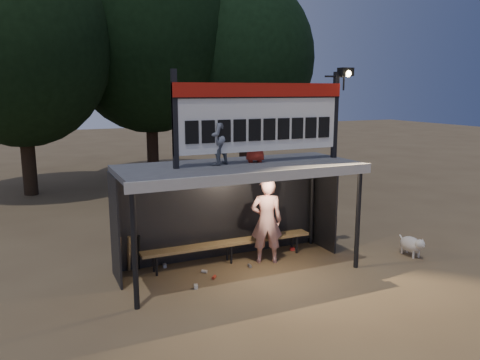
{
  "coord_description": "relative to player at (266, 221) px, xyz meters",
  "views": [
    {
      "loc": [
        -3.92,
        -8.71,
        3.82
      ],
      "look_at": [
        0.2,
        0.4,
        1.9
      ],
      "focal_mm": 35.0,
      "sensor_mm": 36.0,
      "label": 1
    }
  ],
  "objects": [
    {
      "name": "ground",
      "position": [
        -0.76,
        -0.2,
        -0.97
      ],
      "size": [
        80.0,
        80.0,
        0.0
      ],
      "primitive_type": "plane",
      "color": "brown",
      "rests_on": "ground"
    },
    {
      "name": "player",
      "position": [
        0.0,
        0.0,
        0.0
      ],
      "size": [
        0.82,
        0.68,
        1.94
      ],
      "primitive_type": "imported",
      "rotation": [
        0.0,
        0.0,
        2.78
      ],
      "color": "white",
      "rests_on": "ground"
    },
    {
      "name": "child_a",
      "position": [
        -1.23,
        -0.1,
        1.94
      ],
      "size": [
        0.71,
        0.66,
        1.17
      ],
      "primitive_type": "imported",
      "rotation": [
        0.0,
        0.0,
        3.63
      ],
      "color": "slate",
      "rests_on": "dugout_shelter"
    },
    {
      "name": "child_b",
      "position": [
        -0.34,
        -0.08,
        1.88
      ],
      "size": [
        0.59,
        0.47,
        1.05
      ],
      "primitive_type": "imported",
      "rotation": [
        0.0,
        0.0,
        2.85
      ],
      "color": "maroon",
      "rests_on": "dugout_shelter"
    },
    {
      "name": "dugout_shelter",
      "position": [
        -0.76,
        0.04,
        0.88
      ],
      "size": [
        5.1,
        2.08,
        2.32
      ],
      "color": "#424245",
      "rests_on": "ground"
    },
    {
      "name": "scoreboard_assembly",
      "position": [
        -0.2,
        -0.21,
        2.36
      ],
      "size": [
        4.1,
        0.27,
        1.99
      ],
      "color": "black",
      "rests_on": "dugout_shelter"
    },
    {
      "name": "bench",
      "position": [
        -0.76,
        0.35,
        -0.53
      ],
      "size": [
        4.0,
        0.35,
        0.48
      ],
      "color": "#997848",
      "rests_on": "ground"
    },
    {
      "name": "tree_left",
      "position": [
        -4.76,
        9.8,
        4.55
      ],
      "size": [
        6.46,
        6.46,
        9.27
      ],
      "color": "black",
      "rests_on": "ground"
    },
    {
      "name": "tree_mid",
      "position": [
        0.24,
        11.3,
        5.2
      ],
      "size": [
        7.22,
        7.22,
        10.36
      ],
      "color": "black",
      "rests_on": "ground"
    },
    {
      "name": "tree_right",
      "position": [
        4.24,
        10.3,
        4.22
      ],
      "size": [
        6.08,
        6.08,
        8.72
      ],
      "color": "#311D15",
      "rests_on": "ground"
    },
    {
      "name": "dog",
      "position": [
        3.29,
        -1.06,
        -0.69
      ],
      "size": [
        0.36,
        0.81,
        0.49
      ],
      "color": "beige",
      "rests_on": "ground"
    },
    {
      "name": "bats",
      "position": [
        -2.94,
        0.62,
        -0.54
      ],
      "size": [
        0.48,
        0.33,
        0.84
      ],
      "color": "#906643",
      "rests_on": "ground"
    },
    {
      "name": "litter",
      "position": [
        -1.09,
        -0.04,
        -0.93
      ],
      "size": [
        3.2,
        1.45,
        0.08
      ],
      "color": "red",
      "rests_on": "ground"
    }
  ]
}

